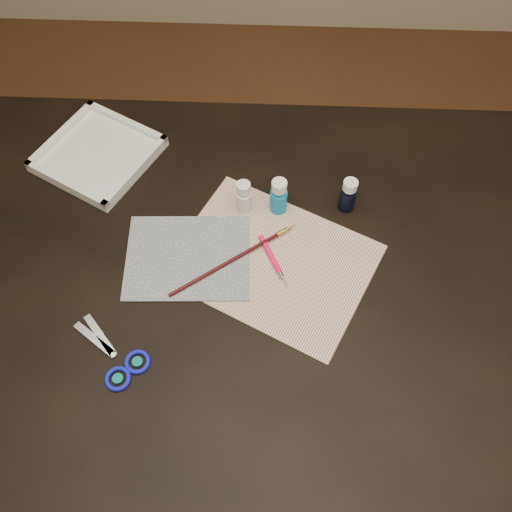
{
  "coord_description": "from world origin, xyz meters",
  "views": [
    {
      "loc": [
        0.02,
        -0.55,
        1.71
      ],
      "look_at": [
        0.0,
        0.0,
        0.8
      ],
      "focal_mm": 40.0,
      "sensor_mm": 36.0,
      "label": 1
    }
  ],
  "objects_px": {
    "canvas": "(188,257)",
    "palette_tray": "(98,154)",
    "paint_bottle_navy": "(348,195)",
    "scissors": "(105,352)",
    "paper": "(272,261)",
    "paint_bottle_cyan": "(279,196)",
    "paint_bottle_white": "(244,197)"
  },
  "relations": [
    {
      "from": "paint_bottle_navy",
      "to": "scissors",
      "type": "xyz_separation_m",
      "value": [
        -0.44,
        -0.34,
        -0.04
      ]
    },
    {
      "from": "palette_tray",
      "to": "scissors",
      "type": "bearing_deg",
      "value": -78.12
    },
    {
      "from": "paint_bottle_white",
      "to": "scissors",
      "type": "height_order",
      "value": "paint_bottle_white"
    },
    {
      "from": "paint_bottle_white",
      "to": "palette_tray",
      "type": "distance_m",
      "value": 0.35
    },
    {
      "from": "paint_bottle_navy",
      "to": "scissors",
      "type": "height_order",
      "value": "paint_bottle_navy"
    },
    {
      "from": "canvas",
      "to": "palette_tray",
      "type": "xyz_separation_m",
      "value": [
        -0.22,
        0.25,
        0.01
      ]
    },
    {
      "from": "paint_bottle_white",
      "to": "canvas",
      "type": "bearing_deg",
      "value": -129.73
    },
    {
      "from": "paper",
      "to": "paint_bottle_cyan",
      "type": "height_order",
      "value": "paint_bottle_cyan"
    },
    {
      "from": "paper",
      "to": "canvas",
      "type": "distance_m",
      "value": 0.17
    },
    {
      "from": "canvas",
      "to": "paint_bottle_white",
      "type": "height_order",
      "value": "paint_bottle_white"
    },
    {
      "from": "canvas",
      "to": "paint_bottle_cyan",
      "type": "xyz_separation_m",
      "value": [
        0.17,
        0.13,
        0.04
      ]
    },
    {
      "from": "paint_bottle_cyan",
      "to": "paint_bottle_navy",
      "type": "bearing_deg",
      "value": 4.29
    },
    {
      "from": "paper",
      "to": "palette_tray",
      "type": "relative_size",
      "value": 1.69
    },
    {
      "from": "paint_bottle_cyan",
      "to": "scissors",
      "type": "distance_m",
      "value": 0.45
    },
    {
      "from": "paper",
      "to": "canvas",
      "type": "relative_size",
      "value": 1.53
    },
    {
      "from": "paint_bottle_white",
      "to": "paint_bottle_navy",
      "type": "bearing_deg",
      "value": 3.28
    },
    {
      "from": "canvas",
      "to": "palette_tray",
      "type": "relative_size",
      "value": 1.1
    },
    {
      "from": "scissors",
      "to": "palette_tray",
      "type": "xyz_separation_m",
      "value": [
        -0.1,
        0.45,
        0.01
      ]
    },
    {
      "from": "paint_bottle_white",
      "to": "paint_bottle_navy",
      "type": "xyz_separation_m",
      "value": [
        0.21,
        0.01,
        0.0
      ]
    },
    {
      "from": "paint_bottle_navy",
      "to": "paint_bottle_white",
      "type": "bearing_deg",
      "value": -176.72
    },
    {
      "from": "canvas",
      "to": "paint_bottle_white",
      "type": "distance_m",
      "value": 0.17
    },
    {
      "from": "canvas",
      "to": "scissors",
      "type": "bearing_deg",
      "value": -121.97
    },
    {
      "from": "paint_bottle_cyan",
      "to": "paint_bottle_white",
      "type": "bearing_deg",
      "value": -178.74
    },
    {
      "from": "paper",
      "to": "scissors",
      "type": "bearing_deg",
      "value": -145.44
    },
    {
      "from": "paint_bottle_navy",
      "to": "scissors",
      "type": "distance_m",
      "value": 0.56
    },
    {
      "from": "paper",
      "to": "canvas",
      "type": "xyz_separation_m",
      "value": [
        -0.17,
        0.0,
        0.0
      ]
    },
    {
      "from": "paint_bottle_cyan",
      "to": "paint_bottle_navy",
      "type": "height_order",
      "value": "paint_bottle_cyan"
    },
    {
      "from": "paper",
      "to": "paint_bottle_cyan",
      "type": "distance_m",
      "value": 0.14
    },
    {
      "from": "paper",
      "to": "scissors",
      "type": "height_order",
      "value": "scissors"
    },
    {
      "from": "paper",
      "to": "paint_bottle_white",
      "type": "bearing_deg",
      "value": 116.0
    },
    {
      "from": "palette_tray",
      "to": "paint_bottle_navy",
      "type": "bearing_deg",
      "value": -11.84
    },
    {
      "from": "paint_bottle_white",
      "to": "scissors",
      "type": "relative_size",
      "value": 0.44
    }
  ]
}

